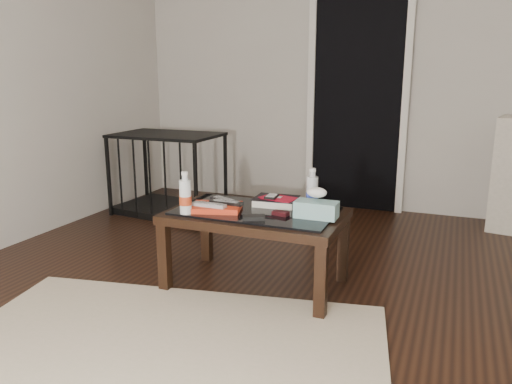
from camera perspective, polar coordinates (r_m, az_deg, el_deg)
ground at (r=2.45m, az=8.65°, el=-16.75°), size 5.00×5.00×0.00m
doorway at (r=4.62m, az=11.52°, el=10.65°), size 0.90×0.08×2.07m
coffee_table at (r=2.88m, az=-0.01°, el=-3.30°), size 1.00×0.60×0.46m
rug at (r=2.31m, az=-11.82°, el=-18.74°), size 2.23×1.83×0.01m
pet_crate at (r=4.53m, az=-9.93°, el=0.54°), size 0.97×0.70×0.71m
magazines at (r=2.87m, az=-4.57°, el=-1.75°), size 0.33×0.28×0.03m
remote_silver at (r=2.83m, az=-5.37°, el=-1.45°), size 0.20×0.06×0.02m
remote_black_front at (r=2.87m, az=-3.41°, el=-1.19°), size 0.20×0.06×0.02m
remote_black_back at (r=2.93m, az=-3.68°, el=-0.90°), size 0.20×0.13×0.02m
textbook at (r=2.97m, az=2.31°, el=-1.06°), size 0.26×0.22×0.05m
dvd_mailers at (r=2.95m, az=2.47°, el=-0.63°), size 0.22×0.19×0.01m
ipod at (r=2.93m, az=1.81°, el=-0.50°), size 0.07×0.11×0.02m
flip_phone at (r=2.76m, az=2.83°, el=-2.45°), size 0.10×0.06×0.02m
wallet at (r=2.68m, az=-0.27°, el=-2.92°), size 0.14×0.11×0.02m
water_bottle_left at (r=2.79m, az=-8.09°, el=-0.09°), size 0.07×0.07×0.24m
water_bottle_right at (r=2.87m, az=6.44°, el=0.36°), size 0.08×0.08×0.24m
tissue_box at (r=2.72m, az=6.91°, el=-1.99°), size 0.23×0.12×0.09m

